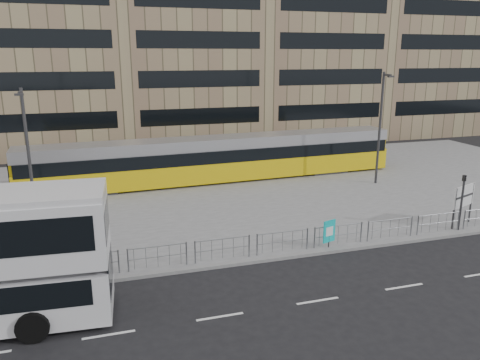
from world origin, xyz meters
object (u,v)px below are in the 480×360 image
object	(u,v)px
pedestrian	(18,238)
lamp_post_west	(28,149)
station_sign	(464,198)
ad_panel	(329,232)
lamp_post_east	(380,124)
tram	(218,159)
traffic_light_east	(462,195)

from	to	relation	value
pedestrian	lamp_post_west	xyz separation A→B (m)	(0.18, 5.19, 3.35)
pedestrian	lamp_post_west	world-z (taller)	lamp_post_west
station_sign	ad_panel	world-z (taller)	station_sign
station_sign	pedestrian	world-z (taller)	station_sign
pedestrian	lamp_post_east	distance (m)	24.74
tram	station_sign	distance (m)	17.14
ad_panel	traffic_light_east	world-z (taller)	traffic_light_east
tram	ad_panel	bearing A→B (deg)	-84.22
station_sign	pedestrian	distance (m)	23.40
lamp_post_west	station_sign	bearing A→B (deg)	-19.52
tram	pedestrian	world-z (taller)	tram
tram	ad_panel	distance (m)	14.26
ad_panel	lamp_post_west	xyz separation A→B (m)	(-14.45, 8.81, 3.31)
ad_panel	lamp_post_west	distance (m)	17.24
tram	lamp_post_east	bearing A→B (deg)	-23.39
tram	pedestrian	distance (m)	16.36
traffic_light_east	lamp_post_east	size ratio (longest dim) A/B	0.38
traffic_light_east	lamp_post_west	size ratio (longest dim) A/B	0.41
lamp_post_west	pedestrian	bearing A→B (deg)	-92.02
lamp_post_west	lamp_post_east	xyz separation A→B (m)	(23.48, 1.06, 0.30)
lamp_post_west	traffic_light_east	bearing A→B (deg)	-21.27
pedestrian	station_sign	bearing A→B (deg)	-101.80
tram	lamp_post_east	world-z (taller)	lamp_post_east
lamp_post_east	traffic_light_east	bearing A→B (deg)	-96.43
tram	lamp_post_west	bearing A→B (deg)	-159.51
pedestrian	ad_panel	bearing A→B (deg)	-108.42
traffic_light_east	lamp_post_east	xyz separation A→B (m)	(1.10, 9.77, 2.47)
pedestrian	traffic_light_east	world-z (taller)	traffic_light_east
ad_panel	tram	bearing A→B (deg)	81.00
ad_panel	lamp_post_east	size ratio (longest dim) A/B	0.17
tram	lamp_post_east	distance (m)	12.20
station_sign	lamp_post_east	xyz separation A→B (m)	(0.47, 9.22, 2.83)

